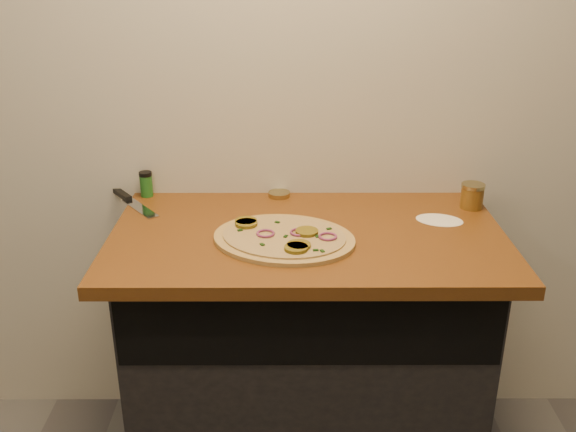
{
  "coord_description": "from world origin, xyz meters",
  "views": [
    {
      "loc": [
        -0.06,
        -0.37,
        1.71
      ],
      "look_at": [
        -0.06,
        1.42,
        0.95
      ],
      "focal_mm": 40.0,
      "sensor_mm": 36.0,
      "label": 1
    }
  ],
  "objects_px": {
    "spice_shaker": "(146,184)",
    "chefs_knife": "(130,201)",
    "pizza": "(284,238)",
    "salsa_jar": "(472,196)"
  },
  "relations": [
    {
      "from": "chefs_knife",
      "to": "salsa_jar",
      "type": "xyz_separation_m",
      "value": [
        1.14,
        -0.05,
        0.04
      ]
    },
    {
      "from": "salsa_jar",
      "to": "spice_shaker",
      "type": "distance_m",
      "value": 1.11
    },
    {
      "from": "pizza",
      "to": "chefs_knife",
      "type": "xyz_separation_m",
      "value": [
        -0.52,
        0.31,
        -0.0
      ]
    },
    {
      "from": "chefs_knife",
      "to": "salsa_jar",
      "type": "bearing_deg",
      "value": -2.56
    },
    {
      "from": "spice_shaker",
      "to": "chefs_knife",
      "type": "bearing_deg",
      "value": -126.92
    },
    {
      "from": "salsa_jar",
      "to": "spice_shaker",
      "type": "relative_size",
      "value": 0.95
    },
    {
      "from": "pizza",
      "to": "chefs_knife",
      "type": "bearing_deg",
      "value": 149.42
    },
    {
      "from": "pizza",
      "to": "chefs_knife",
      "type": "relative_size",
      "value": 2.0
    },
    {
      "from": "salsa_jar",
      "to": "chefs_knife",
      "type": "bearing_deg",
      "value": 177.44
    },
    {
      "from": "chefs_knife",
      "to": "spice_shaker",
      "type": "xyz_separation_m",
      "value": [
        0.04,
        0.06,
        0.04
      ]
    }
  ]
}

